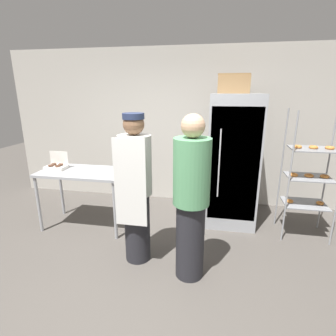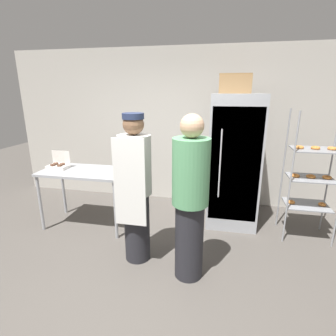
# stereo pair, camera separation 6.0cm
# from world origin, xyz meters

# --- Properties ---
(ground_plane) EXTENTS (14.00, 14.00, 0.00)m
(ground_plane) POSITION_xyz_m (0.00, 0.00, 0.00)
(ground_plane) COLOR #4C4742
(back_wall) EXTENTS (6.40, 0.12, 2.71)m
(back_wall) POSITION_xyz_m (0.00, 2.45, 1.35)
(back_wall) COLOR #B7B2A8
(back_wall) RESTS_ON ground_plane
(refrigerator) EXTENTS (0.73, 0.78, 1.95)m
(refrigerator) POSITION_xyz_m (0.89, 1.67, 0.97)
(refrigerator) COLOR #9EA0A5
(refrigerator) RESTS_ON ground_plane
(baking_rack) EXTENTS (0.63, 0.49, 1.76)m
(baking_rack) POSITION_xyz_m (1.89, 1.43, 0.88)
(baking_rack) COLOR #93969B
(baking_rack) RESTS_ON ground_plane
(prep_counter) EXTENTS (1.24, 0.66, 0.87)m
(prep_counter) POSITION_xyz_m (-1.25, 1.11, 0.77)
(prep_counter) COLOR #9EA0A5
(prep_counter) RESTS_ON ground_plane
(donut_box) EXTENTS (0.30, 0.21, 0.25)m
(donut_box) POSITION_xyz_m (-1.67, 1.12, 0.92)
(donut_box) COLOR silver
(donut_box) RESTS_ON prep_counter
(blender_pitcher) EXTENTS (0.12, 0.12, 0.28)m
(blender_pitcher) POSITION_xyz_m (-0.73, 1.29, 0.99)
(blender_pitcher) COLOR black
(blender_pitcher) RESTS_ON prep_counter
(cardboard_storage_box) EXTENTS (0.45, 0.31, 0.27)m
(cardboard_storage_box) POSITION_xyz_m (0.83, 1.76, 2.08)
(cardboard_storage_box) COLOR #937047
(cardboard_storage_box) RESTS_ON refrigerator
(person_baker) EXTENTS (0.37, 0.39, 1.76)m
(person_baker) POSITION_xyz_m (-0.24, 0.45, 0.91)
(person_baker) COLOR #232328
(person_baker) RESTS_ON ground_plane
(person_customer) EXTENTS (0.38, 0.38, 1.78)m
(person_customer) POSITION_xyz_m (0.41, 0.26, 0.91)
(person_customer) COLOR #232328
(person_customer) RESTS_ON ground_plane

